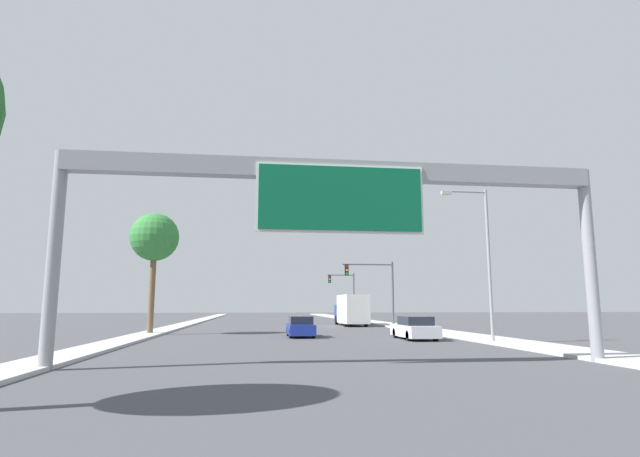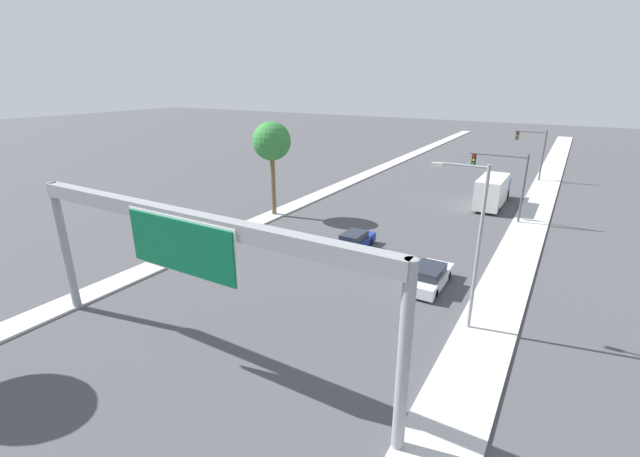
# 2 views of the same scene
# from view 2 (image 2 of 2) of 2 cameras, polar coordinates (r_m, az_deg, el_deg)

# --- Properties ---
(sidewalk_right) EXTENTS (3.00, 120.00, 0.15)m
(sidewalk_right) POSITION_cam_2_polar(r_m,az_deg,el_deg) (55.30, 27.43, 3.94)
(sidewalk_right) COLOR #BABABA
(sidewalk_right) RESTS_ON ground
(median_strip_left) EXTENTS (2.00, 120.00, 0.15)m
(median_strip_left) POSITION_cam_2_polar(r_m,az_deg,el_deg) (60.41, 6.23, 7.17)
(median_strip_left) COLOR #BABABA
(median_strip_left) RESTS_ON ground
(sign_gantry) EXTENTS (20.36, 0.73, 7.52)m
(sign_gantry) POSITION_cam_2_polar(r_m,az_deg,el_deg) (19.17, -17.55, -1.60)
(sign_gantry) COLOR gray
(sign_gantry) RESTS_ON ground
(car_near_right) EXTENTS (1.89, 4.77, 1.45)m
(car_near_right) POSITION_cam_2_polar(r_m,az_deg,el_deg) (28.55, 14.36, -6.25)
(car_near_right) COLOR silver
(car_near_right) RESTS_ON ground
(car_far_left) EXTENTS (1.71, 4.30, 1.40)m
(car_far_left) POSITION_cam_2_polar(r_m,az_deg,el_deg) (33.70, 4.65, -1.68)
(car_far_left) COLOR navy
(car_far_left) RESTS_ON ground
(truck_box_primary) EXTENTS (2.39, 8.57, 3.22)m
(truck_box_primary) POSITION_cam_2_polar(r_m,az_deg,el_deg) (48.37, 22.04, 4.69)
(truck_box_primary) COLOR navy
(truck_box_primary) RESTS_ON ground
(traffic_light_near_intersection) EXTENTS (5.09, 0.32, 6.41)m
(traffic_light_near_intersection) POSITION_cam_2_polar(r_m,az_deg,el_deg) (42.90, 23.56, 6.52)
(traffic_light_near_intersection) COLOR #4C4C4F
(traffic_light_near_intersection) RESTS_ON ground
(traffic_light_mid_block) EXTENTS (3.75, 0.32, 6.57)m
(traffic_light_mid_block) POSITION_cam_2_polar(r_m,az_deg,el_deg) (62.51, 26.70, 9.66)
(traffic_light_mid_block) COLOR #4C4C4F
(traffic_light_mid_block) RESTS_ON ground
(palm_tree_background) EXTENTS (3.60, 3.60, 9.04)m
(palm_tree_background) POSITION_cam_2_polar(r_m,az_deg,el_deg) (40.84, -6.46, 11.37)
(palm_tree_background) COLOR brown
(palm_tree_background) RESTS_ON ground
(street_lamp_right) EXTENTS (2.81, 0.28, 8.92)m
(street_lamp_right) POSITION_cam_2_polar(r_m,az_deg,el_deg) (22.76, 19.69, -0.94)
(street_lamp_right) COLOR gray
(street_lamp_right) RESTS_ON ground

